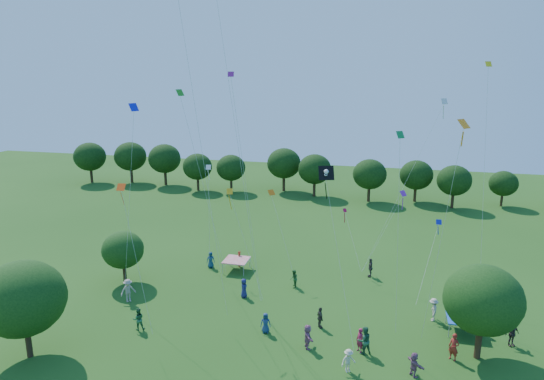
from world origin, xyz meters
The scene contains 41 objects.
near_tree_west centered at (-15.14, 9.57, 4.10)m, with size 5.33×5.33×6.51m.
near_tree_north centered at (-15.13, 21.34, 3.01)m, with size 3.58×3.58×4.63m.
near_tree_east centered at (13.10, 16.40, 4.09)m, with size 4.90×4.90×6.30m.
treeline centered at (-1.73, 55.43, 4.09)m, with size 88.01×8.77×6.77m.
tent_red_stripe centered at (-6.39, 26.08, 1.04)m, with size 2.20×2.20×1.10m.
tent_blue centered at (12.57, 19.56, 1.04)m, with size 2.20×2.20×1.10m.
crowd_person_0 centered at (-0.99, 16.10, 0.74)m, with size 0.73×0.40×1.49m, color navy.
crowd_person_1 centered at (5.66, 15.26, 0.83)m, with size 0.62×0.40×1.67m, color maroon.
crowd_person_2 centered at (-9.93, 14.32, 0.82)m, with size 0.81×0.44×1.64m, color #2B6539.
crowd_person_3 centered at (-12.91, 18.08, 0.95)m, with size 1.25×0.56×1.91m, color #AE998B.
crowd_person_4 centered at (2.67, 17.68, 0.80)m, with size 0.93×0.42×1.59m, color #3B382F.
crowd_person_5 centered at (13.58, 19.73, 0.81)m, with size 1.50×0.54×1.61m, color #9B5A8C.
crowd_person_6 centered at (-8.97, 26.17, 0.78)m, with size 0.77×0.42×1.56m, color navy.
crowd_person_7 centered at (11.55, 15.76, 0.91)m, with size 0.68×0.44×1.82m, color maroon.
crowd_person_8 centered at (-0.50, 23.81, 0.79)m, with size 0.78×0.42×1.58m, color #265926.
crowd_person_9 centered at (5.12, 12.84, 0.77)m, with size 1.00×0.45×1.53m, color beige.
crowd_person_10 centered at (15.55, 18.45, 0.88)m, with size 1.03×0.47×1.76m, color #3C3330.
crowd_person_11 centered at (2.24, 14.87, 0.85)m, with size 1.58×0.56×1.69m, color #9C5B7D.
crowd_person_12 centered at (-4.11, 21.04, 0.80)m, with size 0.79×0.43×1.61m, color navy.
crowd_person_13 centered at (-6.43, 27.02, 0.78)m, with size 0.58×0.37×1.56m, color #9E351C.
crowd_person_14 centered at (5.95, 15.11, 0.95)m, with size 0.94×0.51×1.91m, color #25583A.
crowd_person_15 centered at (10.65, 20.74, 0.88)m, with size 1.15×0.51×1.76m, color #C0AC9A.
crowd_person_16 centered at (5.75, 27.65, 0.87)m, with size 1.02×0.47×1.75m, color #473D39.
crowd_person_17 centered at (9.03, 13.40, 0.78)m, with size 1.46×0.52×1.56m, color #8D5273.
pirate_kite centered at (2.91, 17.36, 11.25)m, with size 3.17×4.96×10.63m.
red_high_kite centered at (-5.86, 14.74, 21.25)m, with size 2.99×1.44×24.85m.
small_kite_0 centered at (3.44, 28.70, 4.74)m, with size 2.08×3.65×4.47m.
small_kite_1 centered at (-8.74, 11.85, 9.41)m, with size 1.72×0.43×10.07m.
small_kite_2 centered at (13.25, 22.05, 13.24)m, with size 1.07×1.69×17.41m.
small_kite_3 centered at (-8.46, 21.47, 13.24)m, with size 3.09×1.92×15.40m.
small_kite_4 centered at (10.81, 25.39, 5.06)m, with size 1.98×6.15×4.87m.
small_kite_5 centered at (-2.64, 16.42, 12.45)m, with size 1.38×2.89×16.74m.
small_kite_6 centered at (-9.14, 26.73, 8.05)m, with size 0.79×1.92×8.41m.
small_kite_7 centered at (-4.04, 17.60, 18.61)m, with size 3.08×1.19×23.40m.
small_kite_8 centered at (-2.88, 26.37, 6.76)m, with size 2.76×2.52×6.48m.
small_kite_9 centered at (10.32, 13.29, 12.90)m, with size 1.33×3.40×14.36m.
small_kite_10 centered at (-3.32, 17.06, 8.22)m, with size 2.09×1.96×8.93m.
small_kite_11 centered at (7.52, 15.16, 11.20)m, with size 0.80×1.37×13.41m.
small_kite_12 centered at (-11.83, 18.45, 13.02)m, with size 1.49×1.57×14.46m.
small_kite_13 centered at (7.80, 27.41, 6.98)m, with size 3.36×2.26×6.85m.
small_kite_14 centered at (9.83, 29.03, 12.44)m, with size 6.30×4.73×14.51m.
Camera 1 is at (6.89, -13.87, 18.08)m, focal length 32.00 mm.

